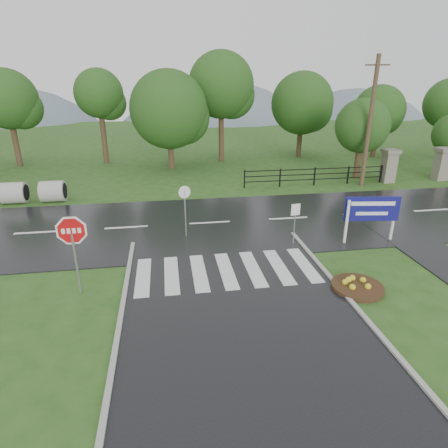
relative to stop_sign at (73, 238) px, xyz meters
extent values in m
plane|color=#29521B|center=(4.99, -4.29, -1.99)|extent=(120.00, 120.00, 0.00)
cube|color=black|center=(4.99, 5.71, -1.99)|extent=(90.00, 8.00, 0.04)
cube|color=silver|center=(1.99, 0.71, -1.93)|extent=(0.50, 2.80, 0.02)
cube|color=silver|center=(2.99, 0.71, -1.93)|extent=(0.50, 2.80, 0.02)
cube|color=silver|center=(3.99, 0.71, -1.93)|extent=(0.50, 2.80, 0.02)
cube|color=silver|center=(4.99, 0.71, -1.93)|extent=(0.50, 2.80, 0.02)
cube|color=silver|center=(5.99, 0.71, -1.93)|extent=(0.50, 2.80, 0.02)
cube|color=silver|center=(6.99, 0.71, -1.93)|extent=(0.50, 2.80, 0.02)
cube|color=silver|center=(7.99, 0.71, -1.93)|extent=(0.50, 2.80, 0.02)
cube|color=gray|center=(17.99, 11.71, -0.99)|extent=(0.80, 0.80, 2.00)
cube|color=#6B6659|center=(17.99, 11.71, 0.13)|extent=(1.00, 1.00, 0.24)
cube|color=gray|center=(21.99, 11.71, -0.99)|extent=(0.80, 0.80, 2.00)
cube|color=#6B6659|center=(21.99, 11.71, 0.13)|extent=(1.00, 1.00, 0.24)
cube|color=black|center=(12.74, 11.71, -1.59)|extent=(9.50, 0.05, 0.05)
cube|color=black|center=(12.74, 11.71, -1.24)|extent=(9.50, 0.05, 0.05)
cube|color=black|center=(12.74, 11.71, -0.89)|extent=(9.50, 0.05, 0.05)
cube|color=black|center=(7.99, 11.71, -1.39)|extent=(0.08, 0.08, 1.20)
cube|color=black|center=(17.49, 11.71, -1.39)|extent=(0.08, 0.08, 1.20)
cube|color=black|center=(22.49, 11.71, -1.39)|extent=(0.08, 0.08, 1.20)
sphere|color=slate|center=(-23.01, 60.71, -16.39)|extent=(40.00, 40.00, 40.00)
sphere|color=slate|center=(12.99, 60.71, -19.27)|extent=(48.00, 48.00, 48.00)
sphere|color=slate|center=(40.99, 60.71, -14.95)|extent=(36.00, 36.00, 36.00)
cylinder|color=#9E9B93|center=(-5.59, 10.71, -1.39)|extent=(1.30, 1.20, 1.20)
cylinder|color=#9E9B93|center=(-3.49, 10.71, -1.39)|extent=(1.30, 1.20, 1.20)
cube|color=#939399|center=(0.00, 0.00, -0.93)|extent=(0.06, 0.06, 2.13)
cylinder|color=white|center=(0.00, 0.01, 0.25)|extent=(1.28, 0.03, 1.28)
cylinder|color=#BA0C11|center=(0.00, 0.00, 0.25)|extent=(1.12, 0.04, 1.12)
cube|color=silver|center=(10.43, 2.44, -1.02)|extent=(0.11, 0.11, 1.95)
cube|color=silver|center=(12.58, 2.44, -1.02)|extent=(0.11, 0.11, 1.95)
cube|color=navy|center=(11.51, 2.44, -0.48)|extent=(2.33, 0.38, 1.07)
cube|color=white|center=(11.51, 2.41, -0.24)|extent=(1.84, 0.27, 0.18)
cube|color=white|center=(11.51, 2.41, -0.68)|extent=(1.35, 0.20, 0.15)
cylinder|color=#332111|center=(9.14, -1.21, -1.91)|extent=(1.72, 1.72, 0.17)
cube|color=#939399|center=(8.23, 2.72, -1.14)|extent=(0.04, 0.04, 1.70)
cube|color=white|center=(8.23, 2.70, -0.42)|extent=(0.40, 0.07, 0.49)
cylinder|color=#939399|center=(3.74, 4.23, -0.89)|extent=(0.07, 0.07, 2.20)
cylinder|color=white|center=(3.74, 4.21, 0.10)|extent=(0.53, 0.20, 0.55)
cylinder|color=#473523|center=(15.88, 11.21, 2.03)|extent=(0.27, 0.27, 8.05)
cube|color=brown|center=(15.88, 11.21, 5.43)|extent=(1.40, 0.49, 0.09)
cylinder|color=#3D2B1C|center=(16.51, 13.21, -0.48)|extent=(0.48, 0.48, 3.03)
sphere|color=#1D4615|center=(16.51, 13.21, 1.64)|extent=(3.68, 3.68, 3.68)
cylinder|color=#3D2B1C|center=(23.65, 13.21, -0.77)|extent=(0.41, 0.41, 2.45)
camera|label=1|loc=(2.99, -11.32, 4.62)|focal=30.00mm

